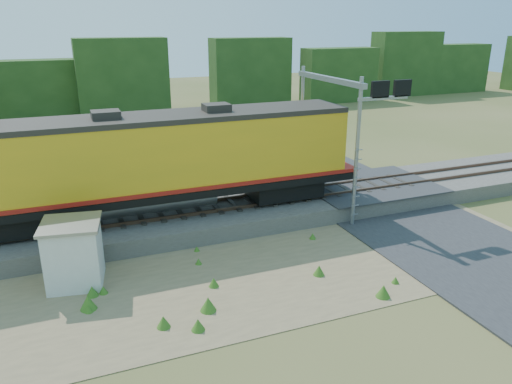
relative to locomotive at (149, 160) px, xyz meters
name	(u,v)px	position (x,y,z in m)	size (l,w,h in m)	color
ground	(305,269)	(4.83, -6.00, -3.44)	(140.00, 140.00, 0.00)	#475123
ballast	(250,209)	(4.83, 0.00, -3.04)	(70.00, 5.00, 0.80)	slate
rails	(250,200)	(4.83, 0.00, -2.56)	(70.00, 1.54, 0.16)	brown
dirt_shoulder	(254,272)	(2.83, -5.50, -3.42)	(26.00, 8.00, 0.03)	#8C7754
road	(434,234)	(11.83, -5.26, -3.35)	(7.00, 66.00, 0.86)	#38383A
tree_line_north	(139,83)	(4.83, 32.00, -0.37)	(130.00, 3.00, 6.50)	#1F3D16
weed_clumps	(220,285)	(1.33, -5.90, -3.44)	(15.00, 6.20, 0.56)	#3A691E
locomotive	(149,160)	(0.00, 0.00, 0.00)	(19.45, 2.97, 5.02)	black
shed	(74,253)	(-3.60, -3.79, -2.19)	(2.39, 2.39, 2.46)	silver
signal_gantry	(341,108)	(9.35, -0.66, 1.83)	(2.78, 6.20, 7.01)	gray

